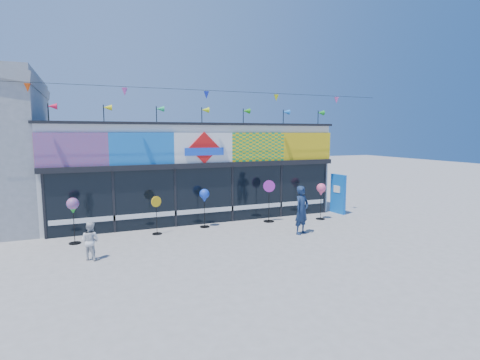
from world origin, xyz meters
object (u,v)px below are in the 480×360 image
spinner_1 (157,214)px  adult_man (302,210)px  blue_sign (338,194)px  spinner_0 (73,207)px  spinner_4 (321,191)px  spinner_2 (204,197)px  spinner_3 (269,200)px  child (90,241)px

spinner_1 → adult_man: size_ratio=0.79×
blue_sign → spinner_0: blue_sign is taller
blue_sign → spinner_1: blue_sign is taller
spinner_4 → spinner_2: bearing=173.4°
spinner_0 → spinner_1: 2.81m
spinner_3 → child: spinner_3 is taller
spinner_0 → child: (0.49, -1.91, -0.68)m
adult_man → child: size_ratio=1.57×
spinner_3 → adult_man: size_ratio=0.98×
blue_sign → child: bearing=-171.4°
child → adult_man: bearing=-142.8°
spinner_0 → spinner_2: (4.68, 0.49, -0.03)m
spinner_2 → child: size_ratio=1.35×
spinner_1 → spinner_3: (4.67, 0.19, 0.18)m
blue_sign → spinner_2: size_ratio=1.18×
spinner_3 → spinner_4: bearing=-11.0°
spinner_0 → child: bearing=-75.8°
blue_sign → spinner_4: size_ratio=1.16×
adult_man → child: bearing=159.4°
spinner_1 → child: 3.08m
spinner_0 → spinner_2: 4.71m
spinner_3 → spinner_4: 2.33m
spinner_4 → spinner_1: bearing=177.9°
blue_sign → spinner_1: size_ratio=1.28×
spinner_2 → child: bearing=-150.2°
spinner_1 → spinner_2: 2.01m
spinner_2 → spinner_0: bearing=-174.1°
spinner_2 → spinner_4: 5.04m
blue_sign → adult_man: (-3.46, -2.48, -0.02)m
spinner_2 → spinner_4: bearing=-6.6°
spinner_2 → adult_man: 3.80m
spinner_0 → spinner_4: spinner_4 is taller
spinner_2 → child: 4.88m
spinner_0 → adult_man: (7.68, -1.82, -0.36)m
spinner_1 → adult_man: 5.30m
spinner_3 → child: (-6.95, -2.26, -0.36)m
spinner_1 → spinner_4: spinner_4 is taller
blue_sign → spinner_4: bearing=-157.5°
spinner_0 → spinner_3: (7.43, 0.34, -0.32)m
spinner_0 → adult_man: adult_man is taller
spinner_0 → spinner_3: spinner_3 is taller
spinner_0 → spinner_1: (2.76, 0.15, -0.50)m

